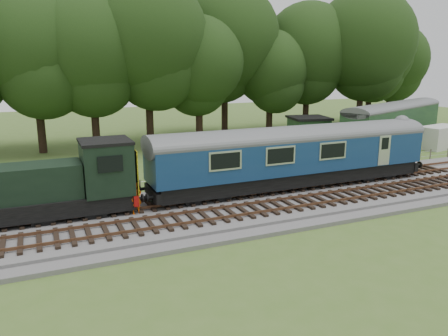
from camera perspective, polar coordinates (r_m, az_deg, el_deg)
name	(u,v)px	position (r m, az deg, el deg)	size (l,w,h in m)	color
ground	(231,209)	(24.17, 0.89, -5.37)	(120.00, 120.00, 0.00)	#446424
ballast	(231,206)	(24.11, 0.89, -4.98)	(70.00, 7.00, 0.35)	#4C4C4F
track_north	(221,195)	(25.26, -0.42, -3.54)	(67.20, 2.40, 0.21)	black
track_south	(244,211)	(22.67, 2.57, -5.58)	(67.20, 2.40, 0.21)	black
fence	(202,188)	(28.14, -2.90, -2.65)	(64.00, 0.12, 1.00)	#6B6054
tree_line	(140,144)	(44.54, -10.89, 3.15)	(70.00, 8.00, 18.00)	black
dmu_railcar	(294,151)	(26.95, 9.15, 2.18)	(18.05, 2.86, 3.88)	black
shunter_loco	(51,186)	(22.98, -21.69, -2.21)	(8.91, 2.60, 3.38)	black
worker	(136,198)	(22.59, -11.42, -3.88)	(0.60, 0.40, 1.65)	#E6570C
parked_coach	(394,121)	(45.90, 21.28, 5.68)	(15.92, 8.66, 4.10)	#16321E
shed	(308,132)	(42.71, 10.96, 4.70)	(4.17, 4.17, 2.88)	#16321E
caravan	(440,137)	(45.99, 26.34, 3.64)	(4.30, 2.10, 2.10)	beige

